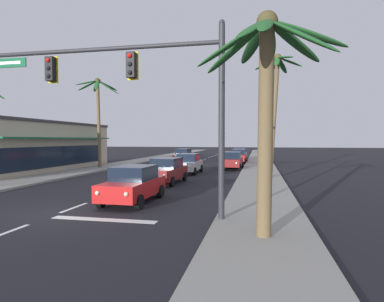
# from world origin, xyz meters

# --- Properties ---
(ground_plane) EXTENTS (220.00, 220.00, 0.00)m
(ground_plane) POSITION_xyz_m (0.00, 0.00, 0.00)
(ground_plane) COLOR black
(sidewalk_right) EXTENTS (3.20, 110.00, 0.14)m
(sidewalk_right) POSITION_xyz_m (7.80, 20.00, 0.07)
(sidewalk_right) COLOR gray
(sidewalk_right) RESTS_ON ground
(sidewalk_left) EXTENTS (3.20, 110.00, 0.14)m
(sidewalk_left) POSITION_xyz_m (-7.80, 20.00, 0.07)
(sidewalk_left) COLOR gray
(sidewalk_left) RESTS_ON ground
(lane_markings) EXTENTS (4.28, 89.66, 0.01)m
(lane_markings) POSITION_xyz_m (0.41, 20.90, 0.00)
(lane_markings) COLOR silver
(lane_markings) RESTS_ON ground
(traffic_signal_mast) EXTENTS (10.05, 0.41, 7.02)m
(traffic_signal_mast) POSITION_xyz_m (3.26, -0.12, 4.98)
(traffic_signal_mast) COLOR #2D2D33
(traffic_signal_mast) RESTS_ON ground
(sedan_lead_at_stop_bar) EXTENTS (2.00, 4.47, 1.68)m
(sedan_lead_at_stop_bar) POSITION_xyz_m (2.02, 2.70, 0.85)
(sedan_lead_at_stop_bar) COLOR red
(sedan_lead_at_stop_bar) RESTS_ON ground
(sedan_third_in_queue) EXTENTS (2.11, 4.51, 1.68)m
(sedan_third_in_queue) POSITION_xyz_m (1.71, 9.22, 0.85)
(sedan_third_in_queue) COLOR maroon
(sedan_third_in_queue) RESTS_ON ground
(sedan_fifth_in_queue) EXTENTS (1.99, 4.47, 1.68)m
(sedan_fifth_in_queue) POSITION_xyz_m (1.76, 15.74, 0.85)
(sedan_fifth_in_queue) COLOR silver
(sedan_fifth_in_queue) RESTS_ON ground
(sedan_oncoming_far) EXTENTS (2.14, 4.52, 1.68)m
(sedan_oncoming_far) POSITION_xyz_m (-2.03, 30.31, 0.85)
(sedan_oncoming_far) COLOR #4C515B
(sedan_oncoming_far) RESTS_ON ground
(sedan_parked_nearest_kerb) EXTENTS (2.05, 4.49, 1.68)m
(sedan_parked_nearest_kerb) POSITION_xyz_m (5.16, 20.59, 0.85)
(sedan_parked_nearest_kerb) COLOR maroon
(sedan_parked_nearest_kerb) RESTS_ON ground
(sedan_parked_mid_kerb) EXTENTS (1.98, 4.46, 1.68)m
(sedan_parked_mid_kerb) POSITION_xyz_m (5.10, 34.58, 0.85)
(sedan_parked_mid_kerb) COLOR silver
(sedan_parked_mid_kerb) RESTS_ON ground
(sedan_parked_far_kerb) EXTENTS (2.06, 4.49, 1.68)m
(sedan_parked_far_kerb) POSITION_xyz_m (5.30, 28.60, 0.85)
(sedan_parked_far_kerb) COLOR red
(sedan_parked_far_kerb) RESTS_ON ground
(palm_left_second) EXTENTS (4.55, 4.45, 8.98)m
(palm_left_second) POSITION_xyz_m (-7.95, 18.26, 6.51)
(palm_left_second) COLOR brown
(palm_left_second) RESTS_ON ground
(palm_right_nearest) EXTENTS (4.23, 4.45, 6.50)m
(palm_right_nearest) POSITION_xyz_m (7.89, -1.89, 4.61)
(palm_right_nearest) COLOR brown
(palm_right_nearest) RESTS_ON ground
(palm_right_second) EXTENTS (3.46, 3.49, 9.06)m
(palm_right_second) POSITION_xyz_m (8.86, 12.86, 6.47)
(palm_right_second) COLOR brown
(palm_right_second) RESTS_ON ground
(storefront_strip_left) EXTENTS (6.73, 18.45, 4.57)m
(storefront_strip_left) POSITION_xyz_m (-12.70, 14.88, 2.29)
(storefront_strip_left) COLOR beige
(storefront_strip_left) RESTS_ON ground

